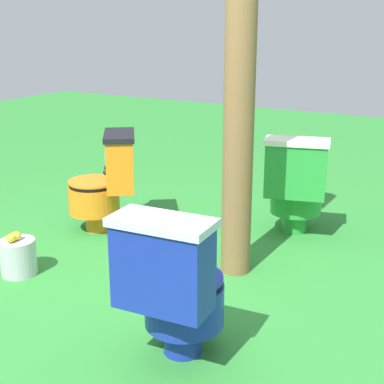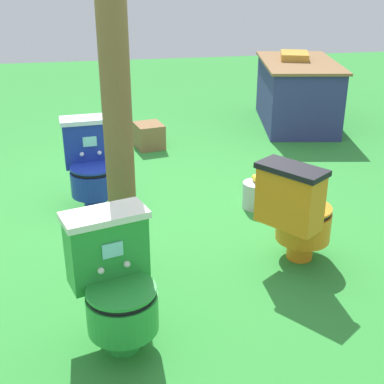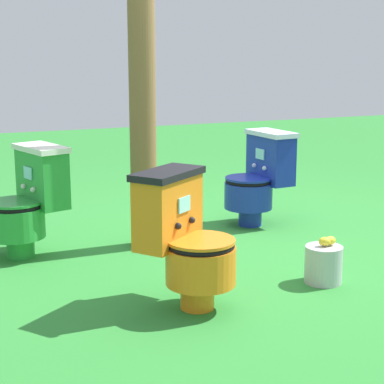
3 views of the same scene
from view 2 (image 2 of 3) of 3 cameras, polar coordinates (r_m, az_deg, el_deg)
name	(u,v)px [view 2 (image 2 of 3)]	position (r m, az deg, el deg)	size (l,w,h in m)	color
ground	(141,213)	(4.40, -5.41, -2.19)	(14.00, 14.00, 0.00)	#2D8433
toilet_blue	(92,164)	(4.45, -10.59, 2.98)	(0.52, 0.45, 0.73)	#192D9E
toilet_green	(115,282)	(2.86, -8.13, -9.41)	(0.59, 0.53, 0.73)	green
toilet_orange	(297,212)	(3.61, 11.11, -2.14)	(0.62, 0.63, 0.73)	orange
vendor_table	(297,93)	(6.74, 11.07, 10.28)	(1.59, 1.10, 0.85)	navy
wooden_post	(116,100)	(3.27, -8.02, 9.60)	(0.18, 0.18, 2.27)	brown
small_crate	(149,136)	(5.86, -4.57, 5.97)	(0.32, 0.28, 0.26)	brown
lemon_bucket	(256,194)	(4.46, 6.76, -0.22)	(0.22, 0.22, 0.28)	#B7B7BF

